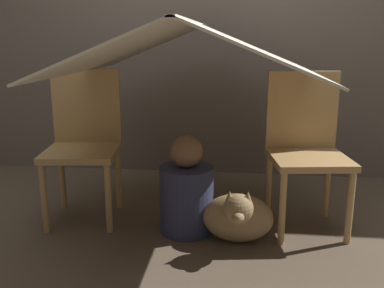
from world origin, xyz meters
TOP-DOWN VIEW (x-y plane):
  - ground_plane at (0.00, 0.00)m, footprint 8.80×8.80m
  - wall_back at (0.00, 1.10)m, footprint 7.00×0.05m
  - chair_left at (-0.66, 0.14)m, footprint 0.46×0.46m
  - chair_right at (0.64, 0.14)m, footprint 0.47×0.47m
  - sheet_canopy at (0.00, 0.06)m, footprint 1.31×1.47m
  - person_front at (-0.02, -0.03)m, footprint 0.30×0.30m
  - dog at (0.27, -0.15)m, footprint 0.38×0.35m

SIDE VIEW (x-z plane):
  - ground_plane at x=0.00m, z-range 0.00..0.00m
  - dog at x=0.27m, z-range -0.02..0.32m
  - person_front at x=-0.02m, z-range -0.05..0.51m
  - chair_left at x=-0.66m, z-range 0.04..0.93m
  - chair_right at x=0.64m, z-range 0.04..0.93m
  - sheet_canopy at x=0.00m, z-range 0.88..1.16m
  - wall_back at x=0.00m, z-range 0.00..2.50m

